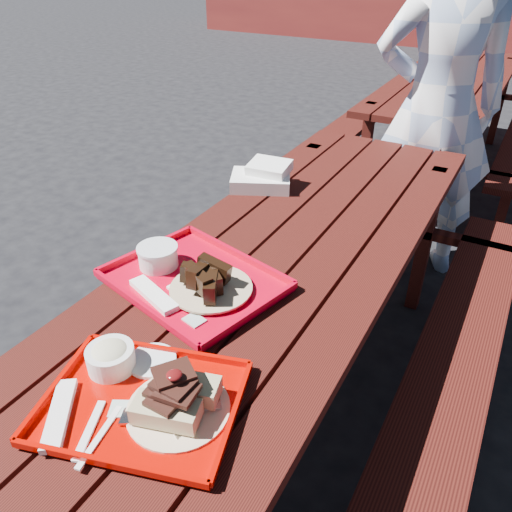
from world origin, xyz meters
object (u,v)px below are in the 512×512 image
picnic_table_near (278,300)px  far_tray (190,278)px  picnic_table_far (447,103)px  person (437,109)px  near_tray (145,389)px

picnic_table_near → far_tray: size_ratio=4.35×
picnic_table_far → person: bearing=-83.2°
picnic_table_near → picnic_table_far: 2.80m
picnic_table_near → near_tray: size_ratio=4.98×
person → near_tray: bearing=62.6°
far_tray → person: person is taller
picnic_table_far → near_tray: size_ratio=4.98×
picnic_table_far → person: person is taller
near_tray → far_tray: (-0.17, 0.40, -0.01)m
picnic_table_near → picnic_table_far: (0.00, 2.80, 0.00)m
picnic_table_far → far_tray: bearing=-92.7°
picnic_table_near → far_tray: bearing=-117.2°
picnic_table_near → picnic_table_far: bearing=90.0°
picnic_table_far → near_tray: 3.49m
near_tray → far_tray: size_ratio=0.87×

